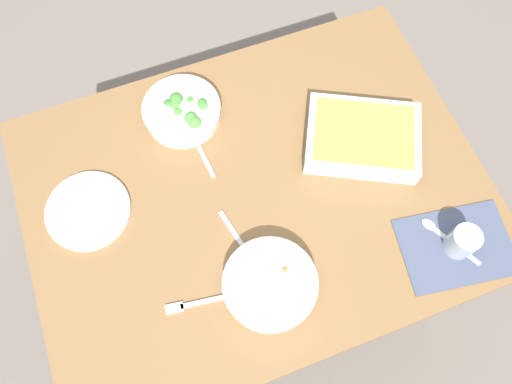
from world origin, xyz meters
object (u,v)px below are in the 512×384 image
object	(u,v)px
side_plate	(88,211)
fork_on_table	(196,303)
broccoli_bowl	(182,111)
spoon_spare	(442,235)
spoon_by_stew	(243,247)
baking_dish	(363,137)
drink_cup	(462,242)
stew_bowl	(270,285)
spoon_by_broccoli	(197,143)

from	to	relation	value
side_plate	fork_on_table	world-z (taller)	side_plate
broccoli_bowl	fork_on_table	world-z (taller)	broccoli_bowl
fork_on_table	side_plate	bearing A→B (deg)	-60.14
side_plate	spoon_spare	bearing A→B (deg)	155.11
fork_on_table	spoon_by_stew	bearing A→B (deg)	-149.45
baking_dish	side_plate	size ratio (longest dim) A/B	1.67
baking_dish	spoon_spare	distance (m)	0.33
broccoli_bowl	baking_dish	xyz separation A→B (m)	(-0.43, 0.25, 0.00)
broccoli_bowl	drink_cup	xyz separation A→B (m)	(-0.53, 0.61, 0.01)
stew_bowl	spoon_by_stew	world-z (taller)	stew_bowl
spoon_by_stew	baking_dish	bearing A→B (deg)	-157.75
side_plate	spoon_by_broccoli	bearing A→B (deg)	-164.80
side_plate	spoon_by_stew	size ratio (longest dim) A/B	1.26
side_plate	spoon_by_broccoli	xyz separation A→B (m)	(-0.33, -0.09, -0.00)
spoon_by_stew	spoon_by_broccoli	xyz separation A→B (m)	(0.02, -0.32, 0.00)
spoon_spare	fork_on_table	distance (m)	0.64
stew_bowl	spoon_spare	distance (m)	0.46
baking_dish	spoon_by_broccoli	xyz separation A→B (m)	(0.42, -0.16, -0.03)
side_plate	spoon_spare	xyz separation A→B (m)	(-0.83, 0.38, -0.00)
stew_bowl	side_plate	bearing A→B (deg)	-43.71
stew_bowl	spoon_by_stew	size ratio (longest dim) A/B	1.32
fork_on_table	spoon_by_broccoli	bearing A→B (deg)	-108.49
drink_cup	spoon_by_broccoli	bearing A→B (deg)	-44.44
drink_cup	spoon_by_broccoli	xyz separation A→B (m)	(0.52, -0.51, -0.03)
spoon_by_broccoli	spoon_spare	size ratio (longest dim) A/B	1.07
stew_bowl	spoon_by_stew	bearing A→B (deg)	-77.92
spoon_by_stew	spoon_by_broccoli	bearing A→B (deg)	-86.93
spoon_by_stew	spoon_by_broccoli	size ratio (longest dim) A/B	0.99
stew_bowl	spoon_by_broccoli	size ratio (longest dim) A/B	1.31
stew_bowl	spoon_spare	world-z (taller)	stew_bowl
broccoli_bowl	spoon_spare	distance (m)	0.76
drink_cup	spoon_by_stew	distance (m)	0.54
baking_dish	spoon_spare	size ratio (longest dim) A/B	2.23
stew_bowl	spoon_by_broccoli	distance (m)	0.44
spoon_by_broccoli	fork_on_table	xyz separation A→B (m)	(0.14, 0.41, -0.00)
baking_dish	spoon_spare	xyz separation A→B (m)	(-0.08, 0.31, -0.03)
side_plate	fork_on_table	xyz separation A→B (m)	(-0.19, 0.33, -0.00)
spoon_by_stew	broccoli_bowl	bearing A→B (deg)	-86.55
spoon_spare	baking_dish	bearing A→B (deg)	-75.59
stew_bowl	baking_dish	bearing A→B (deg)	-143.17
drink_cup	side_plate	world-z (taller)	drink_cup
stew_bowl	drink_cup	distance (m)	0.48
side_plate	spoon_spare	size ratio (longest dim) A/B	1.34
spoon_spare	fork_on_table	bearing A→B (deg)	-5.16
stew_bowl	broccoli_bowl	xyz separation A→B (m)	(0.05, -0.54, -0.00)
stew_bowl	broccoli_bowl	bearing A→B (deg)	-84.63
stew_bowl	spoon_spare	bearing A→B (deg)	176.04
broccoli_bowl	spoon_by_stew	world-z (taller)	broccoli_bowl
baking_dish	drink_cup	distance (m)	0.37
baking_dish	spoon_by_broccoli	size ratio (longest dim) A/B	2.09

